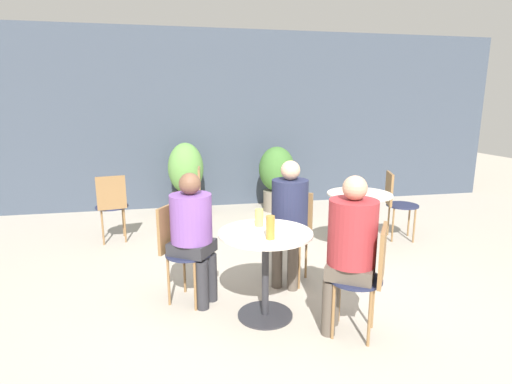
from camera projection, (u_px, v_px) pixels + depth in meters
name	position (u px, v px, depth m)	size (l,w,h in m)	color
ground_plane	(290.00, 311.00, 3.52)	(20.00, 20.00, 0.00)	#B2A899
storefront_wall	(229.00, 120.00, 6.91)	(10.00, 0.06, 3.00)	#3D4756
cafe_table_near	(265.00, 255.00, 3.33)	(0.78, 0.78, 0.76)	#2D2D33
cafe_table_far	(359.00, 210.00, 4.73)	(0.76, 0.76, 0.76)	#2D2D33
bistro_chair_0	(368.00, 270.00, 3.04)	(0.47, 0.47, 0.90)	#232847
bistro_chair_1	(293.00, 227.00, 4.09)	(0.47, 0.47, 0.90)	#232847
bistro_chair_2	(179.00, 243.00, 3.62)	(0.47, 0.47, 0.90)	#232847
bistro_chair_3	(112.00, 202.00, 5.13)	(0.42, 0.44, 0.90)	#232847
bistro_chair_4	(396.00, 199.00, 5.29)	(0.46, 0.44, 0.90)	#232847
bistro_chair_5	(193.00, 193.00, 5.67)	(0.42, 0.42, 0.90)	#232847
seated_person_0	(350.00, 243.00, 3.04)	(0.47, 0.45, 1.28)	brown
seated_person_1	(289.00, 213.00, 3.91)	(0.44, 0.45, 1.26)	brown
seated_person_2	(193.00, 228.00, 3.53)	(0.47, 0.45, 1.21)	#2D2D33
beer_glass_0	(270.00, 227.00, 3.10)	(0.07, 0.07, 0.19)	#B28433
beer_glass_1	(259.00, 218.00, 3.43)	(0.07, 0.07, 0.15)	#DBC65B
potted_plant_0	(186.00, 177.00, 6.55)	(0.57, 0.57, 1.17)	brown
potted_plant_1	(277.00, 175.00, 6.72)	(0.60, 0.60, 1.09)	slate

